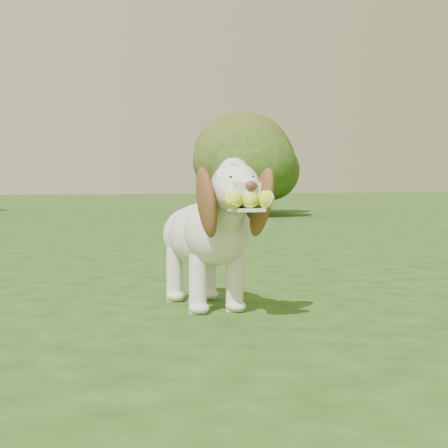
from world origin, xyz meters
name	(u,v)px	position (x,y,z in m)	size (l,w,h in m)	color
ground	(211,312)	(0.00, 0.00, 0.00)	(80.00, 80.00, 0.00)	#1A3F12
dog	(209,230)	(0.03, 0.08, 0.36)	(0.44, 1.03, 0.67)	silver
shrub_f	(243,154)	(5.79, 9.89, 1.17)	(1.92, 1.92, 1.99)	#382314
shrub_d	(254,165)	(5.15, 8.35, 0.90)	(1.48, 1.48, 1.53)	#382314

